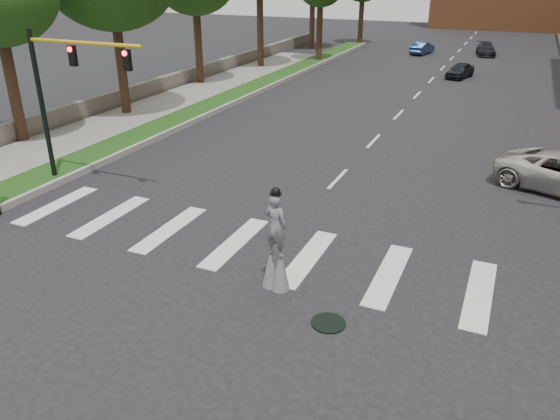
% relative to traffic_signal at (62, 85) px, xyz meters
% --- Properties ---
extents(ground_plane, '(160.00, 160.00, 0.00)m').
position_rel_traffic_signal_xyz_m(ground_plane, '(9.78, -3.00, -4.15)').
color(ground_plane, black).
rests_on(ground_plane, ground).
extents(grass_median, '(2.00, 60.00, 0.25)m').
position_rel_traffic_signal_xyz_m(grass_median, '(-1.72, 17.00, -4.03)').
color(grass_median, '#183E11').
rests_on(grass_median, ground).
extents(median_curb, '(0.20, 60.00, 0.28)m').
position_rel_traffic_signal_xyz_m(median_curb, '(-0.67, 17.00, -4.01)').
color(median_curb, gray).
rests_on(median_curb, ground).
extents(sidewalk_left, '(4.00, 60.00, 0.18)m').
position_rel_traffic_signal_xyz_m(sidewalk_left, '(-4.72, 7.00, -4.06)').
color(sidewalk_left, gray).
rests_on(sidewalk_left, ground).
extents(stone_wall, '(0.50, 56.00, 1.10)m').
position_rel_traffic_signal_xyz_m(stone_wall, '(-7.22, 19.00, -3.60)').
color(stone_wall, '#5B564E').
rests_on(stone_wall, ground).
extents(manhole, '(0.90, 0.90, 0.04)m').
position_rel_traffic_signal_xyz_m(manhole, '(12.78, -5.00, -4.13)').
color(manhole, black).
rests_on(manhole, ground).
extents(traffic_signal, '(5.30, 0.23, 6.20)m').
position_rel_traffic_signal_xyz_m(traffic_signal, '(0.00, 0.00, 0.00)').
color(traffic_signal, black).
rests_on(traffic_signal, ground).
extents(stilt_performer, '(0.83, 0.58, 3.07)m').
position_rel_traffic_signal_xyz_m(stilt_performer, '(10.84, -3.94, -2.91)').
color(stilt_performer, '#311E13').
rests_on(stilt_performer, ground).
extents(car_near, '(2.21, 3.71, 1.18)m').
position_rel_traffic_signal_xyz_m(car_near, '(11.70, 30.86, -3.56)').
color(car_near, black).
rests_on(car_near, ground).
extents(car_mid, '(2.02, 3.91, 1.23)m').
position_rel_traffic_signal_xyz_m(car_mid, '(6.57, 42.60, -3.54)').
color(car_mid, navy).
rests_on(car_mid, ground).
extents(car_far, '(2.34, 4.31, 1.19)m').
position_rel_traffic_signal_xyz_m(car_far, '(12.62, 44.32, -3.56)').
color(car_far, black).
rests_on(car_far, ground).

